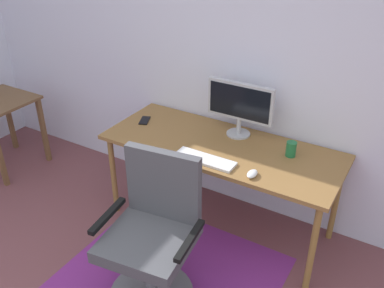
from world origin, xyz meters
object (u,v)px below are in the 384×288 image
(cell_phone, at_px, (145,120))
(monitor, at_px, (240,104))
(computer_mouse, at_px, (252,174))
(coffee_cup, at_px, (291,149))
(keyboard, at_px, (205,159))
(desk, at_px, (221,152))
(office_chair, at_px, (153,244))

(cell_phone, bearing_deg, monitor, -9.35)
(computer_mouse, height_order, coffee_cup, coffee_cup)
(keyboard, xyz_separation_m, computer_mouse, (0.35, -0.01, 0.01))
(coffee_cup, distance_m, cell_phone, 1.20)
(desk, bearing_deg, keyboard, -89.71)
(desk, relative_size, cell_phone, 12.45)
(computer_mouse, relative_size, coffee_cup, 0.96)
(keyboard, distance_m, office_chair, 0.66)
(computer_mouse, bearing_deg, office_chair, -124.05)
(keyboard, bearing_deg, desk, 90.29)
(monitor, bearing_deg, coffee_cup, -12.58)
(monitor, distance_m, keyboard, 0.52)
(coffee_cup, bearing_deg, office_chair, -118.57)
(computer_mouse, xyz_separation_m, cell_phone, (-1.07, 0.29, -0.01))
(keyboard, height_order, cell_phone, keyboard)
(desk, height_order, office_chair, office_chair)
(monitor, bearing_deg, cell_phone, -166.63)
(desk, height_order, monitor, monitor)
(coffee_cup, bearing_deg, cell_phone, -176.25)
(keyboard, xyz_separation_m, office_chair, (-0.03, -0.58, -0.31))
(desk, bearing_deg, computer_mouse, -36.21)
(computer_mouse, distance_m, coffee_cup, 0.39)
(keyboard, relative_size, office_chair, 0.43)
(monitor, relative_size, cell_phone, 3.65)
(desk, bearing_deg, coffee_cup, 12.78)
(keyboard, relative_size, cell_phone, 3.07)
(keyboard, xyz_separation_m, coffee_cup, (0.48, 0.36, 0.04))
(computer_mouse, bearing_deg, cell_phone, 164.76)
(desk, relative_size, coffee_cup, 16.16)
(desk, distance_m, office_chair, 0.87)
(computer_mouse, height_order, cell_phone, computer_mouse)
(desk, xyz_separation_m, computer_mouse, (0.35, -0.26, 0.08))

